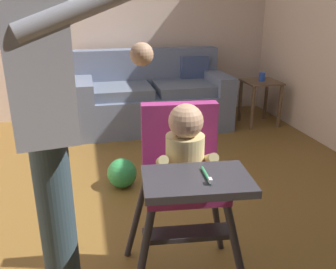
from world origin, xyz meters
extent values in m
cube|color=brown|center=(0.00, 0.00, -0.05)|extent=(5.86, 6.41, 0.10)
cube|color=beige|center=(0.00, 2.43, 1.38)|extent=(5.06, 0.06, 2.76)
cube|color=slate|center=(0.53, 1.85, 0.20)|extent=(1.71, 0.84, 0.40)
cube|color=slate|center=(0.53, 2.18, 0.63)|extent=(1.71, 0.22, 0.46)
cube|color=slate|center=(-0.24, 1.85, 0.50)|extent=(0.20, 0.84, 0.20)
cube|color=slate|center=(1.30, 1.85, 0.50)|extent=(0.20, 0.84, 0.20)
cube|color=slate|center=(0.17, 1.80, 0.46)|extent=(0.65, 0.60, 0.11)
cube|color=slate|center=(0.89, 1.80, 0.46)|extent=(0.65, 0.60, 0.11)
cube|color=#3D4C75|center=(1.09, 2.05, 0.60)|extent=(0.34, 0.11, 0.34)
cylinder|color=#333137|center=(0.39, -0.94, 0.28)|extent=(0.16, 0.18, 0.58)
cylinder|color=#333137|center=(0.00, -0.46, 0.28)|extent=(0.16, 0.18, 0.58)
cylinder|color=#333137|center=(0.43, -0.50, 0.28)|extent=(0.18, 0.16, 0.58)
cube|color=#94296A|center=(0.19, -0.70, 0.59)|extent=(0.40, 0.40, 0.05)
cube|color=#94296A|center=(0.21, -0.55, 0.77)|extent=(0.37, 0.11, 0.32)
cube|color=#333137|center=(0.16, -0.99, 0.76)|extent=(0.43, 0.30, 0.03)
cube|color=#333137|center=(0.18, -0.81, 0.40)|extent=(0.41, 0.14, 0.02)
cylinder|color=#D8C684|center=(0.19, -0.72, 0.73)|extent=(0.19, 0.19, 0.22)
sphere|color=tan|center=(0.19, -0.73, 0.90)|extent=(0.15, 0.15, 0.15)
cylinder|color=#D8C684|center=(0.08, -0.75, 0.74)|extent=(0.06, 0.15, 0.10)
cylinder|color=#D8C684|center=(0.29, -0.77, 0.74)|extent=(0.06, 0.15, 0.10)
cylinder|color=#38A366|center=(0.19, -0.99, 0.78)|extent=(0.02, 0.13, 0.01)
cube|color=white|center=(0.19, -1.05, 0.78)|extent=(0.01, 0.02, 0.02)
cylinder|color=#344851|center=(-0.36, -0.84, 0.46)|extent=(0.14, 0.14, 0.92)
cylinder|color=#344851|center=(-0.38, -0.72, 0.46)|extent=(0.14, 0.14, 0.92)
cube|color=#9A9BA6|center=(-0.37, -0.78, 1.22)|extent=(0.26, 0.42, 0.59)
cylinder|color=#9A9BA6|center=(-0.18, -0.94, 1.37)|extent=(0.48, 0.14, 0.23)
sphere|color=tan|center=(-0.02, -0.91, 1.21)|extent=(0.08, 0.08, 0.08)
cylinder|color=#9A9BA6|center=(-0.41, -0.54, 1.22)|extent=(0.07, 0.07, 0.53)
sphere|color=green|center=(0.01, 0.44, 0.12)|extent=(0.23, 0.23, 0.23)
cube|color=brown|center=(1.78, 1.65, 0.51)|extent=(0.40, 0.40, 0.02)
cylinder|color=brown|center=(1.61, 1.48, 0.25)|extent=(0.04, 0.04, 0.50)
cylinder|color=brown|center=(1.95, 1.48, 0.25)|extent=(0.04, 0.04, 0.50)
cylinder|color=brown|center=(1.61, 1.82, 0.25)|extent=(0.04, 0.04, 0.50)
cylinder|color=brown|center=(1.95, 1.82, 0.25)|extent=(0.04, 0.04, 0.50)
cylinder|color=#284CB7|center=(1.78, 1.65, 0.57)|extent=(0.07, 0.07, 0.10)
camera|label=1|loc=(-0.21, -2.12, 1.37)|focal=38.54mm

